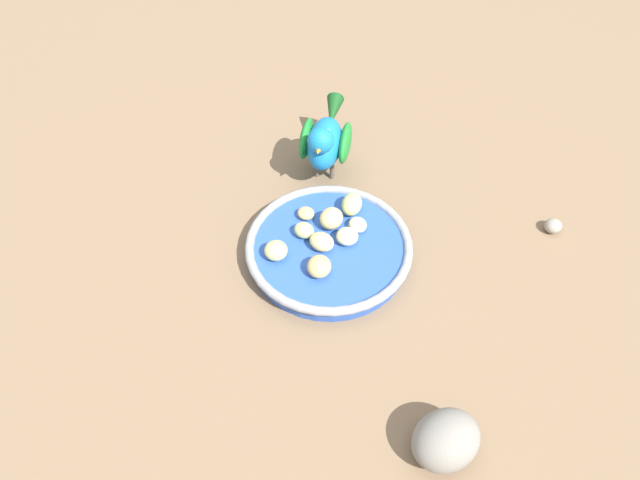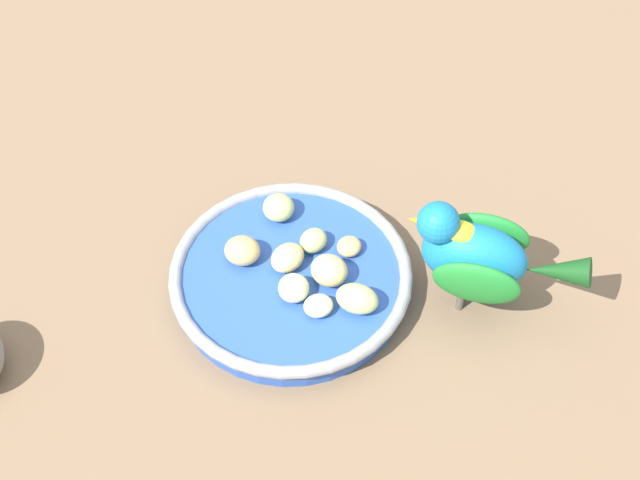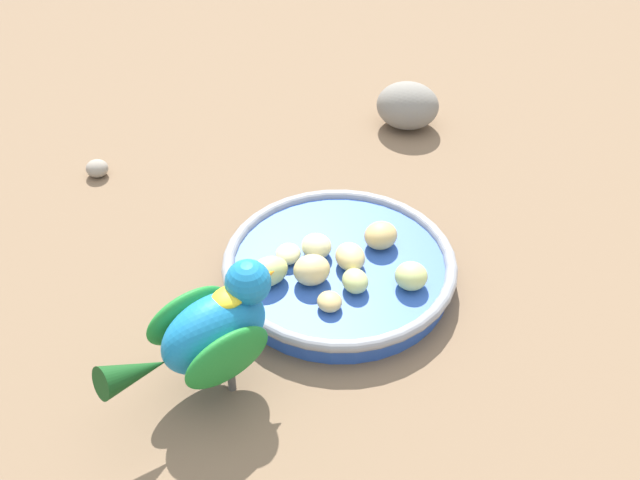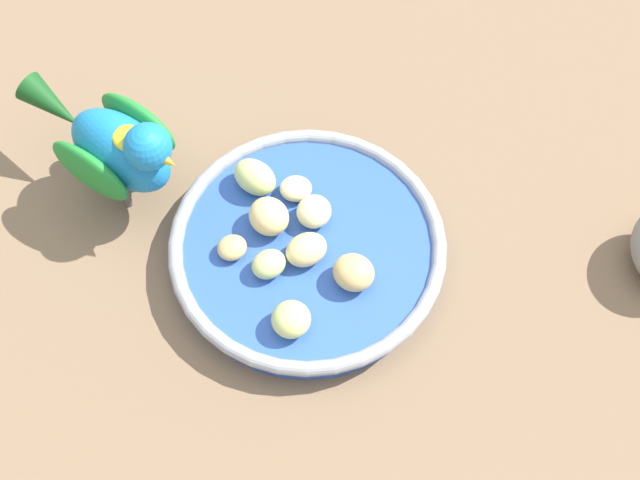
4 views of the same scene
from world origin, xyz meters
TOP-DOWN VIEW (x-y plane):
  - ground_plane at (0.00, 0.00)m, footprint 4.00×4.00m
  - feeding_bowl at (0.02, 0.02)m, footprint 0.22×0.22m
  - apple_piece_0 at (0.03, 0.09)m, footprint 0.03×0.04m
  - apple_piece_1 at (0.05, 0.03)m, footprint 0.04×0.04m
  - apple_piece_2 at (0.02, 0.06)m, footprint 0.03×0.04m
  - apple_piece_3 at (0.03, -0.03)m, footprint 0.04×0.04m
  - apple_piece_4 at (0.05, 0.06)m, footprint 0.04×0.04m
  - apple_piece_5 at (-0.02, 0.06)m, footprint 0.03×0.03m
  - apple_piece_6 at (-0.03, -0.02)m, footprint 0.04×0.04m
  - apple_piece_7 at (-0.01, 0.03)m, footprint 0.03×0.03m
  - apple_piece_8 at (0.02, 0.01)m, footprint 0.04×0.03m
  - parrot at (-0.04, 0.18)m, footprint 0.09×0.17m

SIDE VIEW (x-z plane):
  - ground_plane at x=0.00m, z-range 0.00..0.00m
  - feeding_bowl at x=0.02m, z-range 0.00..0.03m
  - apple_piece_5 at x=-0.02m, z-range 0.02..0.04m
  - apple_piece_4 at x=0.05m, z-range 0.02..0.04m
  - apple_piece_7 at x=-0.01m, z-range 0.02..0.04m
  - apple_piece_8 at x=0.02m, z-range 0.02..0.05m
  - apple_piece_1 at x=0.05m, z-range 0.02..0.05m
  - apple_piece_6 at x=-0.03m, z-range 0.02..0.05m
  - apple_piece_3 at x=0.03m, z-range 0.02..0.05m
  - apple_piece_0 at x=0.03m, z-range 0.02..0.05m
  - apple_piece_2 at x=0.02m, z-range 0.02..0.05m
  - parrot at x=-0.04m, z-range 0.01..0.12m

